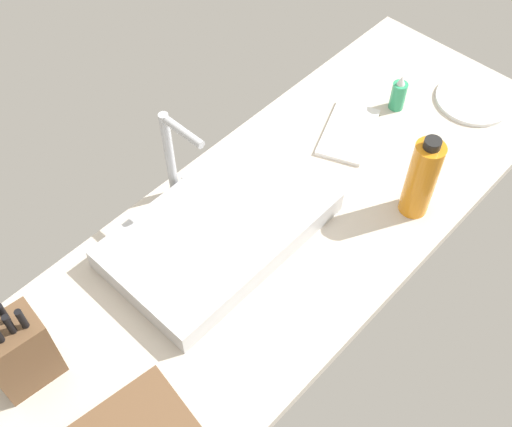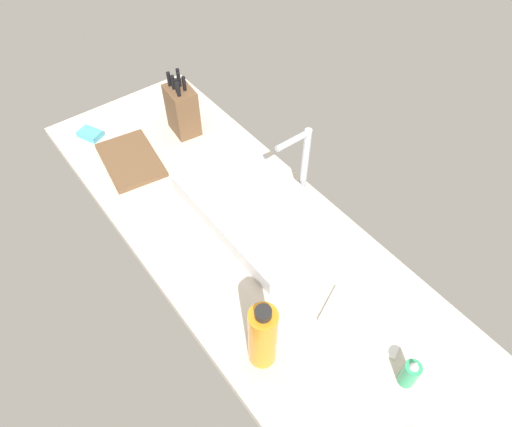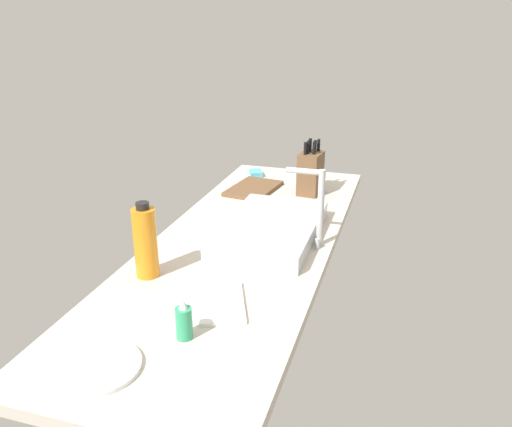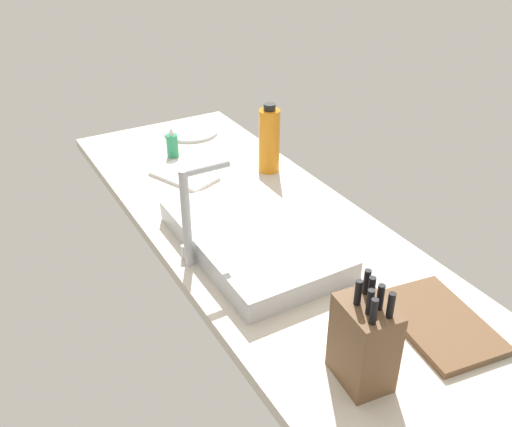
# 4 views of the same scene
# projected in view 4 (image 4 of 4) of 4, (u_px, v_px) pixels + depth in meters

# --- Properties ---
(countertop_slab) EXTENTS (1.92, 0.65, 0.04)m
(countertop_slab) POSITION_uv_depth(u_px,v_px,m) (266.00, 233.00, 1.69)
(countertop_slab) COLOR beige
(countertop_slab) RESTS_ON ground
(sink_basin) EXTENTS (0.55, 0.33, 0.06)m
(sink_basin) POSITION_uv_depth(u_px,v_px,m) (253.00, 239.00, 1.58)
(sink_basin) COLOR #B7BABF
(sink_basin) RESTS_ON countertop_slab
(faucet) EXTENTS (0.06, 0.14, 0.28)m
(faucet) POSITION_uv_depth(u_px,v_px,m) (191.00, 210.00, 1.45)
(faucet) COLOR #B7BABF
(faucet) RESTS_ON countertop_slab
(knife_block) EXTENTS (0.14, 0.11, 0.25)m
(knife_block) POSITION_uv_depth(u_px,v_px,m) (364.00, 342.00, 1.13)
(knife_block) COLOR brown
(knife_block) RESTS_ON countertop_slab
(cutting_board) EXTENTS (0.31, 0.23, 0.02)m
(cutting_board) POSITION_uv_depth(u_px,v_px,m) (439.00, 322.00, 1.31)
(cutting_board) COLOR brown
(cutting_board) RESTS_ON countertop_slab
(soap_bottle) EXTENTS (0.04, 0.04, 0.12)m
(soap_bottle) POSITION_uv_depth(u_px,v_px,m) (172.00, 144.00, 2.10)
(soap_bottle) COLOR #2D9966
(soap_bottle) RESTS_ON countertop_slab
(water_bottle) EXTENTS (0.07, 0.07, 0.25)m
(water_bottle) POSITION_uv_depth(u_px,v_px,m) (269.00, 140.00, 1.96)
(water_bottle) COLOR orange
(water_bottle) RESTS_ON countertop_slab
(dinner_plate) EXTENTS (0.22, 0.22, 0.01)m
(dinner_plate) POSITION_uv_depth(u_px,v_px,m) (191.00, 131.00, 2.32)
(dinner_plate) COLOR white
(dinner_plate) RESTS_ON countertop_slab
(dish_towel) EXTENTS (0.26, 0.20, 0.01)m
(dish_towel) POSITION_uv_depth(u_px,v_px,m) (184.00, 176.00, 1.97)
(dish_towel) COLOR white
(dish_towel) RESTS_ON countertop_slab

